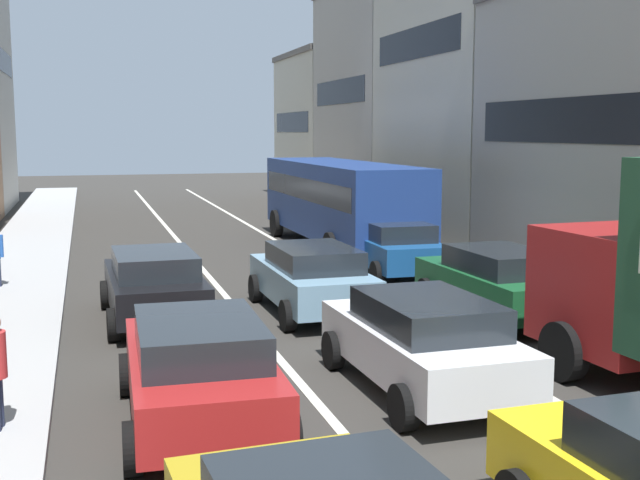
% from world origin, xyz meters
% --- Properties ---
extents(sidewalk_left, '(2.60, 64.00, 0.14)m').
position_xyz_m(sidewalk_left, '(-6.70, 20.00, 0.07)').
color(sidewalk_left, '#A7A7A7').
rests_on(sidewalk_left, ground).
extents(lane_stripe_left, '(0.16, 60.00, 0.01)m').
position_xyz_m(lane_stripe_left, '(-1.70, 20.00, 0.01)').
color(lane_stripe_left, silver).
rests_on(lane_stripe_left, ground).
extents(lane_stripe_right, '(0.16, 60.00, 0.01)m').
position_xyz_m(lane_stripe_right, '(1.70, 20.00, 0.01)').
color(lane_stripe_right, silver).
rests_on(lane_stripe_right, ground).
extents(building_row_right, '(7.20, 43.90, 12.98)m').
position_xyz_m(building_row_right, '(9.90, 22.30, 5.05)').
color(building_row_right, beige).
rests_on(building_row_right, ground).
extents(traffic_light_pole, '(3.58, 0.38, 5.50)m').
position_xyz_m(traffic_light_pole, '(-4.45, -1.92, 3.82)').
color(traffic_light_pole, '#2D2D33').
rests_on(traffic_light_pole, ground).
extents(sedan_centre_lane_second, '(2.14, 4.34, 1.49)m').
position_xyz_m(sedan_centre_lane_second, '(-0.01, 6.41, 0.80)').
color(sedan_centre_lane_second, silver).
rests_on(sedan_centre_lane_second, ground).
extents(wagon_left_lane_second, '(2.16, 4.35, 1.49)m').
position_xyz_m(wagon_left_lane_second, '(-3.46, 5.94, 0.80)').
color(wagon_left_lane_second, '#A51E1E').
rests_on(wagon_left_lane_second, ground).
extents(hatchback_centre_lane_third, '(2.11, 4.32, 1.49)m').
position_xyz_m(hatchback_centre_lane_third, '(-0.19, 11.98, 0.80)').
color(hatchback_centre_lane_third, '#759EB7').
rests_on(hatchback_centre_lane_third, ground).
extents(sedan_left_lane_third, '(2.14, 4.34, 1.49)m').
position_xyz_m(sedan_left_lane_third, '(-3.54, 12.17, 0.80)').
color(sedan_left_lane_third, black).
rests_on(sedan_left_lane_third, ground).
extents(sedan_right_lane_behind_truck, '(2.15, 4.35, 1.49)m').
position_xyz_m(sedan_right_lane_behind_truck, '(3.46, 10.46, 0.80)').
color(sedan_right_lane_behind_truck, '#19592D').
rests_on(sedan_right_lane_behind_truck, ground).
extents(wagon_right_lane_far, '(2.15, 4.34, 1.49)m').
position_xyz_m(wagon_right_lane_far, '(3.21, 15.90, 0.80)').
color(wagon_right_lane_far, '#194C8C').
rests_on(wagon_right_lane_far, ground).
extents(bus_mid_queue_primary, '(2.85, 10.51, 2.90)m').
position_xyz_m(bus_mid_queue_primary, '(3.26, 20.88, 1.76)').
color(bus_mid_queue_primary, navy).
rests_on(bus_mid_queue_primary, ground).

